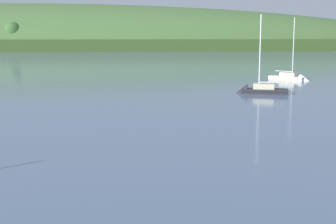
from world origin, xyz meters
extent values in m
cube|color=#314A21|center=(-25.51, 243.29, 2.55)|extent=(558.90, 106.86, 5.09)
ellipsoid|color=#476B38|center=(-39.97, 266.04, 0.00)|extent=(449.59, 114.55, 46.28)
sphere|color=#38602D|center=(-41.45, 234.32, 8.31)|extent=(9.19, 9.19, 9.19)
cube|color=#232328|center=(11.76, 61.97, 0.03)|extent=(5.73, 3.97, 1.02)
cone|color=#232328|center=(9.30, 62.92, 0.03)|extent=(2.00, 2.46, 2.13)
cube|color=black|center=(11.76, 61.97, 0.30)|extent=(5.74, 3.99, 0.11)
cube|color=#BCB299|center=(11.64, 62.02, 0.85)|extent=(2.76, 2.26, 0.63)
cylinder|color=silver|center=(11.14, 62.21, 4.83)|extent=(0.16, 0.16, 8.58)
cylinder|color=silver|center=(12.44, 61.71, 1.32)|extent=(2.63, 1.12, 0.12)
cube|color=white|center=(21.76, 78.19, 0.05)|extent=(4.95, 5.87, 0.91)
cone|color=white|center=(23.42, 75.83, 0.05)|extent=(2.39, 2.28, 1.91)
cube|color=gold|center=(21.76, 78.19, 0.28)|extent=(4.97, 5.88, 0.10)
cube|color=#BCB299|center=(21.84, 78.07, 0.81)|extent=(2.60, 2.90, 0.60)
cylinder|color=silver|center=(22.17, 77.60, 4.95)|extent=(0.14, 0.14, 8.88)
cylinder|color=silver|center=(21.30, 78.84, 1.26)|extent=(1.84, 2.54, 0.11)
camera|label=1|loc=(-8.46, 9.85, 6.64)|focal=50.51mm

